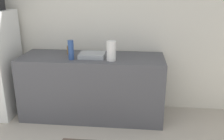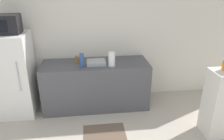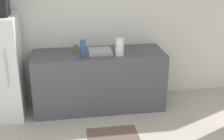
% 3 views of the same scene
% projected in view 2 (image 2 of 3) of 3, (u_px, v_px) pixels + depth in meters
% --- Properties ---
extents(wall_back, '(8.00, 0.06, 2.60)m').
position_uv_depth(wall_back, '(79.00, 38.00, 4.33)').
color(wall_back, silver).
rests_on(wall_back, ground_plane).
extents(refrigerator, '(0.64, 0.70, 1.54)m').
position_uv_depth(refrigerator, '(15.00, 75.00, 3.98)').
color(refrigerator, white).
rests_on(refrigerator, ground_plane).
extents(microwave, '(0.47, 0.34, 0.32)m').
position_uv_depth(microwave, '(5.00, 24.00, 3.63)').
color(microwave, black).
rests_on(microwave, refrigerator).
extents(counter, '(2.03, 0.71, 0.91)m').
position_uv_depth(counter, '(96.00, 85.00, 4.31)').
color(counter, '#4C4C51').
rests_on(counter, ground_plane).
extents(sink_basin, '(0.35, 0.30, 0.06)m').
position_uv_depth(sink_basin, '(96.00, 62.00, 4.10)').
color(sink_basin, '#9EA3A8').
rests_on(sink_basin, counter).
extents(bottle_tall, '(0.08, 0.08, 0.26)m').
position_uv_depth(bottle_tall, '(82.00, 61.00, 3.89)').
color(bottle_tall, '#2D4C8C').
rests_on(bottle_tall, counter).
extents(bottle_short, '(0.08, 0.08, 0.12)m').
position_uv_depth(bottle_short, '(77.00, 59.00, 4.16)').
color(bottle_short, olive).
rests_on(bottle_short, counter).
extents(paper_towel_roll, '(0.13, 0.13, 0.26)m').
position_uv_depth(paper_towel_roll, '(112.00, 59.00, 3.97)').
color(paper_towel_roll, white).
rests_on(paper_towel_roll, counter).
extents(kitchen_rug, '(0.71, 0.57, 0.01)m').
position_uv_depth(kitchen_rug, '(105.00, 134.00, 3.62)').
color(kitchen_rug, brown).
rests_on(kitchen_rug, ground_plane).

